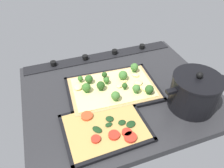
{
  "coord_description": "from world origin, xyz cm",
  "views": [
    {
      "loc": [
        25.91,
        62.05,
        60.99
      ],
      "look_at": [
        4.03,
        1.13,
        6.12
      ],
      "focal_mm": 34.5,
      "sensor_mm": 36.0,
      "label": 1
    }
  ],
  "objects_px": {
    "broccoli_pizza": "(114,86)",
    "cooking_pot": "(194,92)",
    "veggie_pizza_back": "(106,128)",
    "baking_tray_back": "(105,128)",
    "baking_tray_front": "(113,90)"
  },
  "relations": [
    {
      "from": "baking_tray_back",
      "to": "cooking_pot",
      "type": "height_order",
      "value": "cooking_pot"
    },
    {
      "from": "cooking_pot",
      "to": "broccoli_pizza",
      "type": "bearing_deg",
      "value": -36.36
    },
    {
      "from": "cooking_pot",
      "to": "baking_tray_back",
      "type": "bearing_deg",
      "value": -0.29
    },
    {
      "from": "broccoli_pizza",
      "to": "veggie_pizza_back",
      "type": "xyz_separation_m",
      "value": [
        0.1,
        0.19,
        -0.01
      ]
    },
    {
      "from": "veggie_pizza_back",
      "to": "cooking_pot",
      "type": "bearing_deg",
      "value": -179.72
    },
    {
      "from": "baking_tray_front",
      "to": "baking_tray_back",
      "type": "bearing_deg",
      "value": 62.69
    },
    {
      "from": "baking_tray_back",
      "to": "cooking_pot",
      "type": "bearing_deg",
      "value": 179.71
    },
    {
      "from": "baking_tray_back",
      "to": "veggie_pizza_back",
      "type": "bearing_deg",
      "value": 125.81
    },
    {
      "from": "baking_tray_front",
      "to": "cooking_pot",
      "type": "distance_m",
      "value": 0.32
    },
    {
      "from": "broccoli_pizza",
      "to": "cooking_pot",
      "type": "height_order",
      "value": "cooking_pot"
    },
    {
      "from": "cooking_pot",
      "to": "veggie_pizza_back",
      "type": "bearing_deg",
      "value": 0.28
    },
    {
      "from": "baking_tray_back",
      "to": "baking_tray_front",
      "type": "bearing_deg",
      "value": -117.31
    },
    {
      "from": "baking_tray_front",
      "to": "cooking_pot",
      "type": "relative_size",
      "value": 1.57
    },
    {
      "from": "baking_tray_front",
      "to": "veggie_pizza_back",
      "type": "distance_m",
      "value": 0.21
    },
    {
      "from": "baking_tray_back",
      "to": "cooking_pot",
      "type": "xyz_separation_m",
      "value": [
        -0.35,
        0.0,
        0.07
      ]
    }
  ]
}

